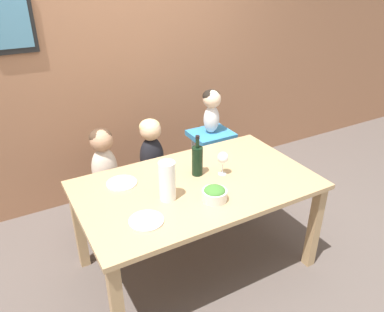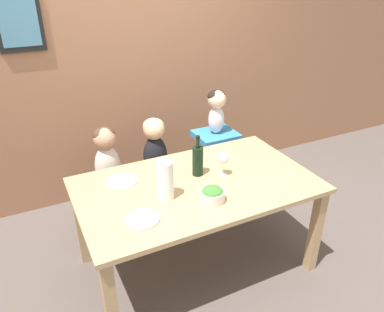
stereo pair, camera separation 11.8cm
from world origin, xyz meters
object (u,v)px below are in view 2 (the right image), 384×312
at_px(person_child_left, 107,155).
at_px(paper_towel_roll, 165,180).
at_px(salad_bowl_large, 212,194).
at_px(dinner_plate_back_left, 122,181).
at_px(person_baby_right, 216,107).
at_px(chair_far_left, 111,192).
at_px(person_child_center, 155,145).
at_px(chair_far_center, 157,181).
at_px(dinner_plate_front_left, 142,219).
at_px(wine_bottle, 198,160).
at_px(wine_glass_near, 223,159).
at_px(chair_right_highchair, 215,148).

xyz_separation_m(person_child_left, paper_towel_roll, (0.19, -0.80, 0.14)).
height_order(salad_bowl_large, dinner_plate_back_left, salad_bowl_large).
bearing_deg(salad_bowl_large, person_baby_right, 59.32).
relative_size(chair_far_left, person_child_center, 0.85).
xyz_separation_m(chair_far_left, dinner_plate_back_left, (-0.01, -0.48, 0.37)).
distance_m(person_child_left, dinner_plate_back_left, 0.48).
height_order(person_baby_right, salad_bowl_large, person_baby_right).
bearing_deg(chair_far_left, chair_far_center, 0.00).
distance_m(chair_far_center, paper_towel_roll, 0.97).
height_order(chair_far_center, dinner_plate_back_left, dinner_plate_back_left).
bearing_deg(person_child_left, paper_towel_roll, -76.89).
relative_size(person_child_left, person_baby_right, 1.32).
xyz_separation_m(person_child_center, dinner_plate_front_left, (-0.45, -0.95, 0.01)).
height_order(person_child_left, person_baby_right, person_baby_right).
bearing_deg(paper_towel_roll, person_baby_right, 44.00).
relative_size(wine_bottle, dinner_plate_back_left, 1.46).
bearing_deg(person_baby_right, salad_bowl_large, -120.68).
bearing_deg(wine_glass_near, chair_far_center, 110.01).
distance_m(chair_far_center, dinner_plate_back_left, 0.74).
distance_m(chair_far_left, person_baby_right, 1.18).
relative_size(person_child_center, person_baby_right, 1.32).
height_order(person_child_center, paper_towel_roll, paper_towel_roll).
relative_size(chair_far_center, salad_bowl_large, 2.72).
bearing_deg(paper_towel_roll, chair_right_highchair, 43.92).
bearing_deg(wine_bottle, chair_right_highchair, 50.85).
bearing_deg(chair_right_highchair, dinner_plate_front_left, -137.65).
relative_size(person_child_center, wine_bottle, 1.71).
height_order(chair_far_center, chair_right_highchair, chair_right_highchair).
height_order(chair_far_left, chair_far_center, same).
distance_m(chair_right_highchair, dinner_plate_back_left, 1.14).
relative_size(person_child_left, wine_bottle, 1.71).
distance_m(person_child_center, dinner_plate_front_left, 1.05).
height_order(paper_towel_roll, dinner_plate_back_left, paper_towel_roll).
height_order(chair_right_highchair, person_child_left, person_child_left).
relative_size(chair_right_highchair, person_child_center, 1.39).
bearing_deg(dinner_plate_back_left, wine_bottle, -14.83).
xyz_separation_m(person_child_left, wine_bottle, (0.51, -0.62, 0.13)).
distance_m(chair_far_center, person_child_left, 0.55).
xyz_separation_m(person_baby_right, dinner_plate_front_left, (-1.04, -0.95, -0.23)).
xyz_separation_m(chair_far_center, person_baby_right, (0.60, 0.00, 0.60)).
relative_size(person_child_center, dinner_plate_back_left, 2.49).
xyz_separation_m(chair_right_highchair, salad_bowl_large, (-0.57, -0.96, 0.22)).
bearing_deg(wine_bottle, wine_glass_near, -28.64).
height_order(paper_towel_roll, salad_bowl_large, paper_towel_roll).
distance_m(person_child_left, salad_bowl_large, 1.06).
bearing_deg(person_child_left, chair_far_left, -90.00).
distance_m(chair_far_left, paper_towel_roll, 0.96).
distance_m(wine_bottle, dinner_plate_back_left, 0.56).
bearing_deg(salad_bowl_large, person_child_center, 91.57).
bearing_deg(chair_far_center, chair_far_left, 180.00).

